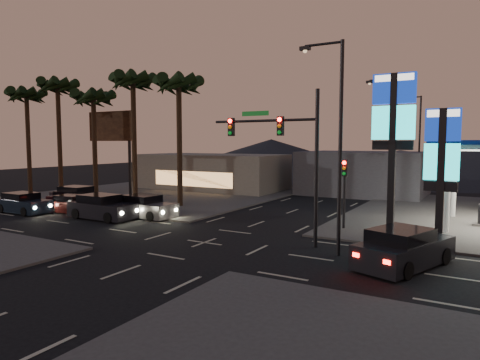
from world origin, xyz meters
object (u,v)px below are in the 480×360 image
Objects in this scene: pylon_sign_short at (442,157)px; car_lane_b_mid at (78,196)px; car_lane_a_front at (102,208)px; car_lane_b_rear at (72,200)px; traffic_signal_mast at (285,145)px; pylon_sign_tall at (393,123)px; car_lane_a_mid at (73,205)px; suv_station at (403,249)px; car_lane_a_rear at (23,203)px; car_lane_b_front at (144,207)px.

pylon_sign_short reaches higher than car_lane_b_mid.
car_lane_a_front reaches higher than car_lane_b_rear.
car_lane_b_rear is (0.59, -1.12, -0.11)m from car_lane_b_mid.
pylon_sign_short is at bearing -2.86° from car_lane_b_mid.
pylon_sign_short is 0.88× the size of traffic_signal_mast.
pylon_sign_tall reaches higher than car_lane_a_mid.
pylon_sign_tall is 19.89m from car_lane_a_front.
pylon_sign_short is 1.38× the size of car_lane_b_mid.
car_lane_a_rear is at bearing 178.79° from suv_station.
pylon_sign_short is 1.40× the size of car_lane_b_front.
car_lane_a_rear is (-7.20, -1.21, -0.07)m from car_lane_a_front.
car_lane_a_mid is 0.86× the size of car_lane_b_front.
car_lane_b_mid is (-28.13, 1.41, -3.90)m from pylon_sign_short.
pylon_sign_short is 27.83m from car_lane_b_rear.
car_lane_b_mid is 0.92× the size of suv_station.
car_lane_a_front is 1.22× the size of car_lane_a_mid.
car_lane_a_mid is 0.85× the size of car_lane_b_mid.
pylon_sign_tall is at bearing 4.07° from car_lane_b_front.
traffic_signal_mast is 1.46× the size of suv_station.
pylon_sign_tall is at bearing 158.20° from pylon_sign_short.
car_lane_a_front is at bearing -21.12° from car_lane_b_rear.
car_lane_a_front is 1.05× the size of car_lane_b_front.
traffic_signal_mast is at bearing -11.03° from car_lane_b_front.
traffic_signal_mast reaches higher than car_lane_a_front.
pylon_sign_tall is at bearing 9.40° from car_lane_a_front.
traffic_signal_mast is 18.53m from car_lane_a_mid.
pylon_sign_tall reaches higher than car_lane_b_rear.
car_lane_a_front is at bearing 178.38° from traffic_signal_mast.
car_lane_a_rear is (-21.28, -0.81, -4.51)m from traffic_signal_mast.
car_lane_b_mid is 1.17× the size of car_lane_b_rear.
traffic_signal_mast is at bearing -143.48° from pylon_sign_tall.
pylon_sign_short is 7.69m from traffic_signal_mast.
car_lane_a_mid is at bearing -176.61° from pylon_sign_short.
car_lane_b_front is at bearing 12.26° from car_lane_a_mid.
car_lane_a_mid is at bearing 176.74° from traffic_signal_mast.
car_lane_b_front is at bearing -3.23° from car_lane_b_rear.
car_lane_b_mid is at bearing 152.65° from car_lane_a_front.
car_lane_b_front is 0.91× the size of suv_station.
car_lane_a_front is 0.96× the size of suv_station.
pylon_sign_tall is 26.98m from car_lane_a_rear.
car_lane_b_front is at bearing -10.08° from car_lane_b_mid.
traffic_signal_mast is 1.68× the size of car_lane_a_rear.
pylon_sign_short is 21.78m from car_lane_a_front.
car_lane_b_rear is (-8.37, 0.47, -0.10)m from car_lane_b_front.
car_lane_a_mid is (-22.67, -2.49, -5.76)m from pylon_sign_tall.
car_lane_a_mid is (-25.17, -1.49, -4.02)m from pylon_sign_short.
pylon_sign_short is 1.61× the size of car_lane_b_rear.
pylon_sign_short is 19.57m from car_lane_b_front.
traffic_signal_mast reaches higher than pylon_sign_short.
pylon_sign_short is 1.63× the size of car_lane_a_mid.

